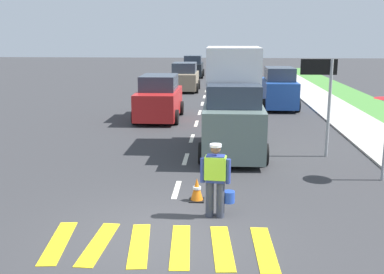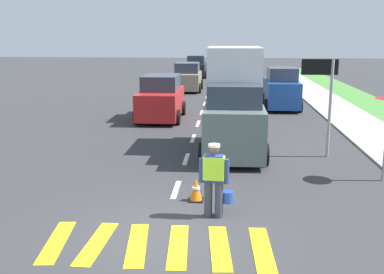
% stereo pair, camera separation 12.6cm
% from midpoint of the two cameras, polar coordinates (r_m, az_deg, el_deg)
% --- Properties ---
extents(ground_plane, '(96.00, 96.00, 0.00)m').
position_cam_midpoint_polar(ground_plane, '(29.91, 2.01, 5.09)').
color(ground_plane, '#333335').
extents(sidewalk_right, '(2.40, 72.00, 0.14)m').
position_cam_midpoint_polar(sidewalk_right, '(19.95, 21.72, 0.30)').
color(sidewalk_right, '#B2ADA3').
rests_on(sidewalk_right, ground).
extents(crosswalk_stripes, '(4.50, 1.93, 0.01)m').
position_cam_midpoint_polar(crosswalk_stripes, '(9.09, -3.91, -13.29)').
color(crosswalk_stripes, yellow).
rests_on(crosswalk_stripes, ground).
extents(lane_center_line, '(0.14, 46.40, 0.01)m').
position_cam_midpoint_polar(lane_center_line, '(34.07, 2.32, 6.04)').
color(lane_center_line, silver).
rests_on(lane_center_line, ground).
extents(road_worker, '(0.77, 0.36, 1.67)m').
position_cam_midpoint_polar(road_worker, '(10.07, 3.24, -4.98)').
color(road_worker, '#383D4C').
rests_on(road_worker, ground).
extents(lane_direction_sign, '(1.16, 0.11, 3.20)m').
position_cam_midpoint_polar(lane_direction_sign, '(15.39, 16.33, 6.34)').
color(lane_direction_sign, gray).
rests_on(lane_direction_sign, ground).
extents(traffic_cone_near, '(0.36, 0.36, 0.57)m').
position_cam_midpoint_polar(traffic_cone_near, '(11.22, 0.82, -6.57)').
color(traffic_cone_near, black).
rests_on(traffic_cone_near, ground).
extents(delivery_truck, '(2.16, 4.60, 3.54)m').
position_cam_midpoint_polar(delivery_truck, '(15.64, 5.45, 3.94)').
color(delivery_truck, slate).
rests_on(delivery_truck, ground).
extents(car_oncoming_second, '(2.09, 3.91, 1.99)m').
position_cam_midpoint_polar(car_oncoming_second, '(32.65, -0.48, 7.38)').
color(car_oncoming_second, gray).
rests_on(car_oncoming_second, ground).
extents(car_oncoming_third, '(2.01, 3.99, 2.01)m').
position_cam_midpoint_polar(car_oncoming_third, '(43.02, 0.61, 8.70)').
color(car_oncoming_third, black).
rests_on(car_oncoming_third, ground).
extents(car_oncoming_lead, '(2.08, 4.17, 2.08)m').
position_cam_midpoint_polar(car_oncoming_lead, '(21.77, -3.73, 4.76)').
color(car_oncoming_lead, red).
rests_on(car_oncoming_lead, ground).
extents(car_parked_far, '(1.94, 3.86, 2.23)m').
position_cam_midpoint_polar(car_parked_far, '(25.34, 11.18, 5.82)').
color(car_parked_far, '#1E4799').
rests_on(car_parked_far, ground).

